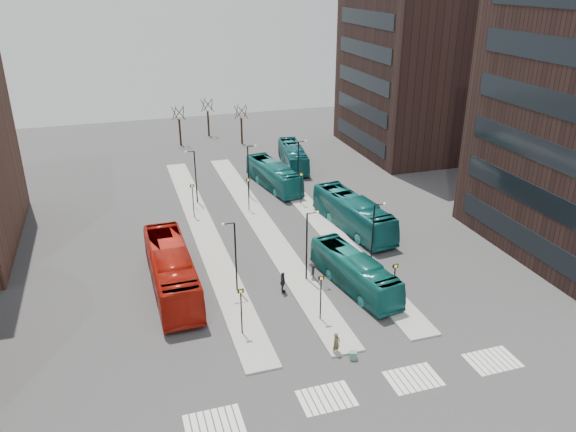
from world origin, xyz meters
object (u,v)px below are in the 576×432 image
object	(u,v)px
commuter_a	(200,298)
commuter_b	(283,283)
red_bus	(171,270)
teal_bus_b	(274,175)
teal_bus_a	(354,272)
commuter_c	(312,271)
teal_bus_d	(293,156)
traveller	(336,344)
teal_bus_c	(353,213)
suitcase	(353,356)

from	to	relation	value
commuter_a	commuter_b	size ratio (longest dim) A/B	0.86
red_bus	commuter_a	xyz separation A→B (m)	(1.70, -3.26, -1.06)
teal_bus_b	commuter_b	bearing A→B (deg)	-113.83
teal_bus_a	commuter_c	size ratio (longest dim) A/B	6.76
teal_bus_d	commuter_b	xyz separation A→B (m)	(-10.83, -30.36, -0.57)
red_bus	commuter_b	world-z (taller)	red_bus
teal_bus_a	traveller	distance (m)	9.17
red_bus	teal_bus_c	distance (m)	20.04
teal_bus_b	teal_bus_c	distance (m)	14.68
commuter_a	teal_bus_b	bearing A→B (deg)	-94.74
suitcase	commuter_a	size ratio (longest dim) A/B	0.37
teal_bus_c	suitcase	bearing A→B (deg)	-120.95
teal_bus_d	commuter_c	xyz separation A→B (m)	(-7.80, -29.05, -0.71)
red_bus	teal_bus_a	size ratio (longest dim) A/B	1.26
red_bus	traveller	xyz separation A→B (m)	(9.60, -11.91, -1.02)
suitcase	teal_bus_b	xyz separation A→B (m)	(4.21, 33.42, 1.24)
suitcase	traveller	xyz separation A→B (m)	(-0.88, 0.89, 0.53)
teal_bus_b	teal_bus_d	distance (m)	8.10
teal_bus_c	traveller	xyz separation A→B (m)	(-9.34, -18.48, -0.88)
teal_bus_a	commuter_b	size ratio (longest dim) A/B	5.74
teal_bus_b	commuter_b	distance (m)	24.53
teal_bus_a	teal_bus_b	bearing A→B (deg)	79.59
commuter_a	commuter_c	distance (m)	9.94
suitcase	teal_bus_c	world-z (taller)	teal_bus_c
teal_bus_a	commuter_b	bearing A→B (deg)	160.68
red_bus	teal_bus_c	size ratio (longest dim) A/B	1.08
teal_bus_b	commuter_a	xyz separation A→B (m)	(-12.98, -23.88, -0.75)
teal_bus_b	teal_bus_d	size ratio (longest dim) A/B	1.03
traveller	commuter_c	bearing A→B (deg)	56.32
red_bus	teal_bus_b	xyz separation A→B (m)	(14.68, 20.62, -0.31)
teal_bus_d	traveller	xyz separation A→B (m)	(-9.73, -39.17, -0.66)
commuter_a	commuter_b	xyz separation A→B (m)	(6.80, 0.15, 0.13)
red_bus	commuter_c	bearing A→B (deg)	-9.74
teal_bus_d	commuter_b	distance (m)	32.24
red_bus	teal_bus_a	world-z (taller)	red_bus
commuter_c	suitcase	bearing A→B (deg)	24.01
red_bus	commuter_a	size ratio (longest dim) A/B	8.44
teal_bus_a	suitcase	bearing A→B (deg)	-123.76
suitcase	teal_bus_a	size ratio (longest dim) A/B	0.06
suitcase	commuter_a	distance (m)	12.98
suitcase	teal_bus_b	bearing A→B (deg)	98.29
teal_bus_c	commuter_c	size ratio (longest dim) A/B	7.86
teal_bus_a	teal_bus_d	bearing A→B (deg)	71.33
suitcase	teal_bus_b	world-z (taller)	teal_bus_b
commuter_c	commuter_b	bearing A→B (deg)	-37.03
suitcase	teal_bus_d	bearing A→B (deg)	93.01
teal_bus_d	red_bus	bearing A→B (deg)	-117.04
teal_bus_d	commuter_a	world-z (taller)	teal_bus_d
traveller	commuter_c	distance (m)	10.30
traveller	commuter_b	size ratio (longest dim) A/B	0.90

